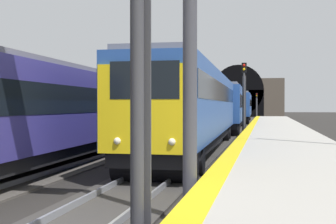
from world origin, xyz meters
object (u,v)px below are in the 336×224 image
train_adjacent_platform (116,109)px  railway_signal_mid (244,93)px  railway_signal_far (257,103)px  railway_signal_near (138,35)px  train_main_approaching (229,106)px

train_adjacent_platform → railway_signal_mid: railway_signal_mid is taller
railway_signal_mid → railway_signal_far: size_ratio=1.21×
train_adjacent_platform → railway_signal_near: railway_signal_near is taller
railway_signal_mid → railway_signal_far: bearing=-180.0°
railway_signal_mid → railway_signal_far: railway_signal_mid is taller
railway_signal_mid → railway_signal_near: bearing=0.0°
train_main_approaching → railway_signal_far: bearing=176.3°
train_adjacent_platform → railway_signal_far: 62.85m
railway_signal_far → railway_signal_mid: bearing=0.0°
railway_signal_far → railway_signal_near: bearing=0.0°
train_adjacent_platform → railway_signal_far: size_ratio=8.57×
railway_signal_near → railway_signal_mid: 29.85m
train_main_approaching → railway_signal_near: (-38.25, -1.83, 0.91)m
train_main_approaching → train_adjacent_platform: bearing=-12.9°
train_main_approaching → railway_signal_far: 41.83m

